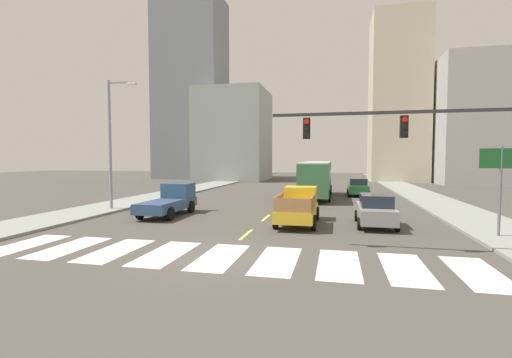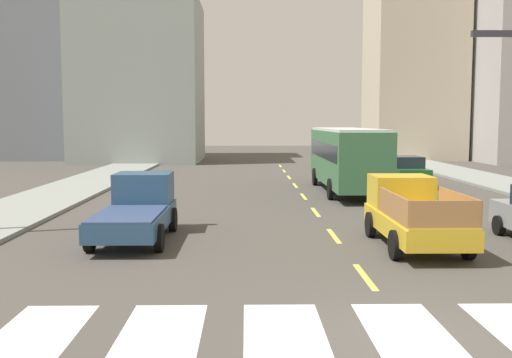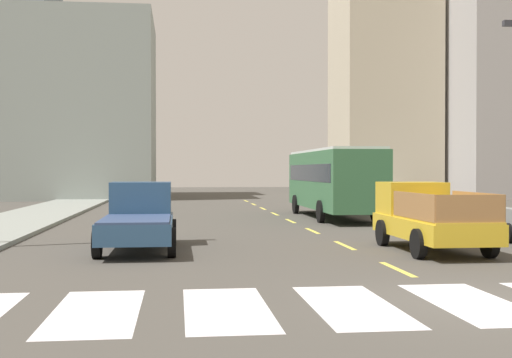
{
  "view_description": "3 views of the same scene",
  "coord_description": "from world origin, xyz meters",
  "px_view_note": "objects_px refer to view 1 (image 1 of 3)",
  "views": [
    {
      "loc": [
        4.19,
        -12.54,
        3.66
      ],
      "look_at": [
        -1.93,
        14.81,
        2.03
      ],
      "focal_mm": 25.26,
      "sensor_mm": 36.0,
      "label": 1
    },
    {
      "loc": [
        -2.82,
        -9.63,
        3.67
      ],
      "look_at": [
        -2.42,
        14.36,
        1.33
      ],
      "focal_mm": 41.25,
      "sensor_mm": 36.0,
      "label": 2
    },
    {
      "loc": [
        -5.13,
        -11.24,
        2.34
      ],
      "look_at": [
        -2.04,
        15.19,
        1.98
      ],
      "focal_mm": 47.1,
      "sensor_mm": 36.0,
      "label": 3
    }
  ],
  "objects_px": {
    "sedan_near_left": "(376,210)",
    "sedan_mid": "(358,187)",
    "pickup_stakebed": "(299,206)",
    "traffic_signal_gantry": "(436,143)",
    "direction_sign_green": "(500,172)",
    "city_bus": "(316,177)",
    "streetlight_left": "(112,139)",
    "pickup_dark": "(171,201)"
  },
  "relations": [
    {
      "from": "sedan_mid",
      "to": "direction_sign_green",
      "type": "xyz_separation_m",
      "value": [
        5.1,
        -18.08,
        2.17
      ]
    },
    {
      "from": "city_bus",
      "to": "direction_sign_green",
      "type": "xyz_separation_m",
      "value": [
        8.97,
        -15.26,
        1.08
      ]
    },
    {
      "from": "pickup_stakebed",
      "to": "pickup_dark",
      "type": "relative_size",
      "value": 1.0
    },
    {
      "from": "pickup_dark",
      "to": "streetlight_left",
      "type": "height_order",
      "value": "streetlight_left"
    },
    {
      "from": "pickup_dark",
      "to": "direction_sign_green",
      "type": "bearing_deg",
      "value": -12.81
    },
    {
      "from": "city_bus",
      "to": "sedan_near_left",
      "type": "height_order",
      "value": "city_bus"
    },
    {
      "from": "pickup_dark",
      "to": "city_bus",
      "type": "distance_m",
      "value": 14.83
    },
    {
      "from": "city_bus",
      "to": "pickup_stakebed",
      "type": "bearing_deg",
      "value": -92.55
    },
    {
      "from": "traffic_signal_gantry",
      "to": "direction_sign_green",
      "type": "height_order",
      "value": "traffic_signal_gantry"
    },
    {
      "from": "pickup_stakebed",
      "to": "traffic_signal_gantry",
      "type": "height_order",
      "value": "traffic_signal_gantry"
    },
    {
      "from": "traffic_signal_gantry",
      "to": "pickup_dark",
      "type": "bearing_deg",
      "value": 154.4
    },
    {
      "from": "pickup_dark",
      "to": "sedan_near_left",
      "type": "distance_m",
      "value": 12.61
    },
    {
      "from": "sedan_near_left",
      "to": "traffic_signal_gantry",
      "type": "relative_size",
      "value": 0.47
    },
    {
      "from": "pickup_stakebed",
      "to": "direction_sign_green",
      "type": "xyz_separation_m",
      "value": [
        9.24,
        -2.13,
        2.1
      ]
    },
    {
      "from": "sedan_near_left",
      "to": "direction_sign_green",
      "type": "relative_size",
      "value": 1.05
    },
    {
      "from": "traffic_signal_gantry",
      "to": "streetlight_left",
      "type": "height_order",
      "value": "streetlight_left"
    },
    {
      "from": "city_bus",
      "to": "direction_sign_green",
      "type": "height_order",
      "value": "direction_sign_green"
    },
    {
      "from": "sedan_near_left",
      "to": "sedan_mid",
      "type": "bearing_deg",
      "value": 90.08
    },
    {
      "from": "pickup_stakebed",
      "to": "traffic_signal_gantry",
      "type": "xyz_separation_m",
      "value": [
        5.7,
        -5.62,
        3.27
      ]
    },
    {
      "from": "city_bus",
      "to": "traffic_signal_gantry",
      "type": "distance_m",
      "value": 19.65
    },
    {
      "from": "sedan_mid",
      "to": "streetlight_left",
      "type": "distance_m",
      "value": 22.6
    },
    {
      "from": "pickup_stakebed",
      "to": "city_bus",
      "type": "height_order",
      "value": "city_bus"
    },
    {
      "from": "pickup_stakebed",
      "to": "sedan_near_left",
      "type": "bearing_deg",
      "value": 0.86
    },
    {
      "from": "pickup_stakebed",
      "to": "city_bus",
      "type": "relative_size",
      "value": 0.48
    },
    {
      "from": "city_bus",
      "to": "sedan_mid",
      "type": "distance_m",
      "value": 4.92
    },
    {
      "from": "traffic_signal_gantry",
      "to": "direction_sign_green",
      "type": "xyz_separation_m",
      "value": [
        3.54,
        3.49,
        -1.18
      ]
    },
    {
      "from": "city_bus",
      "to": "traffic_signal_gantry",
      "type": "xyz_separation_m",
      "value": [
        5.43,
        -18.74,
        2.26
      ]
    },
    {
      "from": "direction_sign_green",
      "to": "streetlight_left",
      "type": "height_order",
      "value": "streetlight_left"
    },
    {
      "from": "sedan_near_left",
      "to": "pickup_dark",
      "type": "bearing_deg",
      "value": 174.67
    },
    {
      "from": "sedan_near_left",
      "to": "direction_sign_green",
      "type": "xyz_separation_m",
      "value": [
        5.08,
        -2.09,
        2.17
      ]
    },
    {
      "from": "city_bus",
      "to": "direction_sign_green",
      "type": "bearing_deg",
      "value": -60.91
    },
    {
      "from": "pickup_dark",
      "to": "city_bus",
      "type": "relative_size",
      "value": 0.48
    },
    {
      "from": "pickup_stakebed",
      "to": "sedan_mid",
      "type": "distance_m",
      "value": 16.48
    },
    {
      "from": "pickup_stakebed",
      "to": "traffic_signal_gantry",
      "type": "relative_size",
      "value": 0.56
    },
    {
      "from": "streetlight_left",
      "to": "pickup_stakebed",
      "type": "bearing_deg",
      "value": -8.43
    },
    {
      "from": "streetlight_left",
      "to": "direction_sign_green",
      "type": "bearing_deg",
      "value": -10.34
    },
    {
      "from": "direction_sign_green",
      "to": "streetlight_left",
      "type": "xyz_separation_m",
      "value": [
        -22.36,
        4.08,
        1.94
      ]
    },
    {
      "from": "sedan_near_left",
      "to": "sedan_mid",
      "type": "relative_size",
      "value": 1.0
    },
    {
      "from": "sedan_near_left",
      "to": "sedan_mid",
      "type": "height_order",
      "value": "same"
    },
    {
      "from": "pickup_stakebed",
      "to": "direction_sign_green",
      "type": "relative_size",
      "value": 1.24
    },
    {
      "from": "city_bus",
      "to": "streetlight_left",
      "type": "xyz_separation_m",
      "value": [
        -13.39,
        -11.18,
        3.02
      ]
    },
    {
      "from": "city_bus",
      "to": "streetlight_left",
      "type": "bearing_deg",
      "value": -141.49
    }
  ]
}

